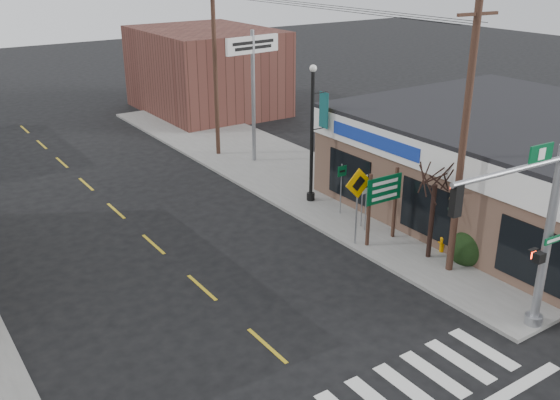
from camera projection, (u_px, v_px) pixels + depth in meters
sidewalk_right at (322, 188)px, 29.42m from camera, size 6.00×38.00×0.13m
center_line at (202, 287)px, 20.91m from camera, size 0.12×56.00×0.01m
thrift_store at (529, 168)px, 26.20m from camera, size 12.00×14.00×4.00m
bldg_distant_right at (206, 70)px, 43.00m from camera, size 8.00×10.00×5.60m
traffic_signal_pole at (537, 224)px, 17.04m from camera, size 4.53×0.37×5.73m
guide_sign at (383, 196)px, 23.27m from camera, size 1.63×0.14×2.85m
fire_hydrant at (442, 243)px, 22.99m from camera, size 0.20×0.20×0.63m
ped_crossing_sign at (358, 193)px, 22.99m from camera, size 1.18×0.08×3.04m
lamp_post at (313, 124)px, 26.62m from camera, size 0.78×0.61×6.01m
dance_center_sign at (253, 64)px, 31.28m from camera, size 3.17×0.20×6.74m
bare_tree at (436, 171)px, 21.51m from camera, size 2.10×2.10×4.20m
shrub_front at (467, 249)px, 22.24m from camera, size 1.31×1.31×0.98m
shrub_back at (434, 215)px, 25.41m from camera, size 0.96×0.96×0.72m
utility_pole_near at (464, 139)px, 20.09m from camera, size 1.60×0.24×9.22m
utility_pole_far at (215, 72)px, 32.60m from camera, size 1.52×0.23×8.72m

